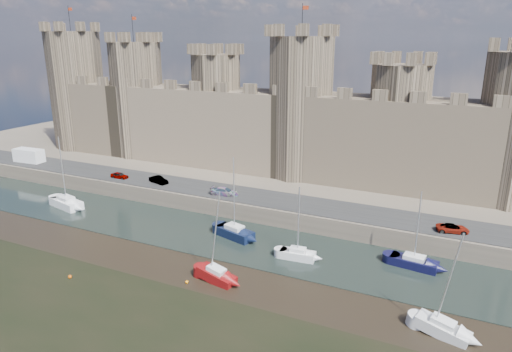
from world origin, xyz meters
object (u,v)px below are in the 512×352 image
(sailboat_2, at_px, (298,254))
(sailboat_4, at_px, (216,275))
(car_0, at_px, (119,175))
(sailboat_0, at_px, (67,202))
(van, at_px, (29,156))
(sailboat_1, at_px, (235,232))
(car_1, at_px, (159,180))
(sailboat_5, at_px, (443,328))
(car_2, at_px, (225,192))
(car_3, at_px, (453,228))
(sailboat_3, at_px, (414,262))

(sailboat_2, height_order, sailboat_4, sailboat_4)
(car_0, distance_m, sailboat_0, 9.87)
(van, xyz_separation_m, sailboat_1, (48.97, -8.95, -2.94))
(car_0, xyz_separation_m, car_1, (7.69, 0.53, 0.07))
(sailboat_5, bearing_deg, sailboat_1, 171.68)
(car_0, relative_size, sailboat_2, 0.35)
(sailboat_0, bearing_deg, van, 166.21)
(sailboat_4, bearing_deg, car_2, 125.99)
(sailboat_0, height_order, sailboat_5, sailboat_0)
(car_3, distance_m, sailboat_0, 55.45)
(car_2, height_order, sailboat_2, sailboat_2)
(sailboat_5, bearing_deg, car_2, 163.40)
(sailboat_2, bearing_deg, car_3, 26.94)
(sailboat_4, xyz_separation_m, sailboat_5, (22.77, 0.43, -0.04))
(car_1, xyz_separation_m, car_2, (12.58, -0.53, 0.00))
(car_2, bearing_deg, car_3, -99.88)
(car_3, height_order, sailboat_2, sailboat_2)
(car_2, xyz_separation_m, sailboat_0, (-22.85, -9.28, -2.25))
(car_0, xyz_separation_m, sailboat_0, (-2.58, -9.28, -2.18))
(car_3, distance_m, sailboat_1, 27.17)
(car_1, xyz_separation_m, car_3, (44.37, -0.65, -0.07))
(car_0, bearing_deg, car_1, -88.04)
(sailboat_4, bearing_deg, car_0, 157.12)
(car_2, relative_size, sailboat_3, 0.46)
(sailboat_1, bearing_deg, van, -174.30)
(car_0, height_order, sailboat_5, sailboat_5)
(van, xyz_separation_m, sailboat_2, (58.58, -11.15, -3.04))
(car_3, bearing_deg, car_1, 75.73)
(sailboat_3, xyz_separation_m, sailboat_4, (-18.91, -12.30, 0.03))
(sailboat_5, bearing_deg, van, 178.75)
(van, bearing_deg, sailboat_2, -14.10)
(sailboat_0, xyz_separation_m, sailboat_5, (54.98, -9.05, -0.13))
(sailboat_1, relative_size, sailboat_2, 1.21)
(car_1, distance_m, car_2, 12.59)
(car_3, relative_size, sailboat_0, 0.34)
(sailboat_4, bearing_deg, car_1, 148.14)
(car_2, relative_size, sailboat_2, 0.46)
(car_1, height_order, sailboat_2, sailboat_2)
(sailboat_3, bearing_deg, car_3, 67.69)
(van, bearing_deg, sailboat_0, -30.06)
(car_1, height_order, sailboat_3, sailboat_3)
(car_2, xyz_separation_m, sailboat_5, (32.13, -18.33, -2.38))
(car_0, bearing_deg, sailboat_3, -99.56)
(van, distance_m, sailboat_2, 59.71)
(sailboat_1, distance_m, sailboat_5, 28.18)
(car_1, relative_size, sailboat_5, 0.37)
(car_2, relative_size, van, 0.71)
(sailboat_3, height_order, sailboat_4, sailboat_4)
(sailboat_0, xyz_separation_m, sailboat_2, (38.36, -0.97, -0.10))
(sailboat_3, height_order, sailboat_5, sailboat_5)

